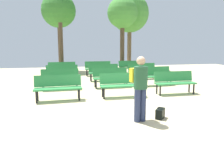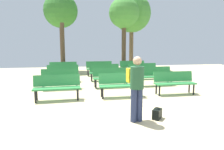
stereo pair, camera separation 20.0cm
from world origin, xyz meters
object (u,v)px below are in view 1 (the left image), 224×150
(bench_r2_c2, at_px, (142,70))
(tree_0, at_px, (130,14))
(bench_r3_c2, at_px, (131,67))
(bench_r0_c0, at_px, (58,86))
(bench_r2_c1, at_px, (104,71))
(bench_r3_c1, at_px, (98,67))
(bench_r2_c0, at_px, (62,72))
(visitor_with_backpack, at_px, (140,85))
(bench_r1_c2, at_px, (155,75))
(bench_r3_c0, at_px, (62,68))
(bench_r1_c0, at_px, (60,78))
(tree_1, at_px, (59,11))
(bench_r0_c1, at_px, (122,83))
(tree_2, at_px, (122,14))
(bench_r1_c1, at_px, (111,76))
(handbag, at_px, (160,113))
(bench_r0_c2, at_px, (175,81))
(tree_3, at_px, (61,49))

(bench_r2_c2, xyz_separation_m, tree_0, (0.57, 4.73, 3.71))
(bench_r3_c2, bearing_deg, bench_r0_c0, -128.24)
(bench_r2_c1, height_order, bench_r3_c1, same)
(bench_r2_c0, height_order, visitor_with_backpack, visitor_with_backpack)
(bench_r1_c2, distance_m, bench_r2_c2, 1.80)
(bench_r3_c2, bearing_deg, bench_r2_c2, -86.20)
(bench_r2_c2, height_order, bench_r3_c0, same)
(bench_r2_c0, height_order, bench_r2_c1, same)
(bench_r1_c0, distance_m, tree_1, 7.35)
(bench_r3_c0, height_order, bench_r3_c2, same)
(bench_r0_c1, bearing_deg, bench_r2_c0, 123.60)
(bench_r1_c0, height_order, bench_r2_c2, same)
(tree_2, bearing_deg, bench_r2_c0, -141.78)
(bench_r1_c2, bearing_deg, bench_r2_c2, 87.86)
(bench_r0_c1, xyz_separation_m, bench_r3_c1, (-0.20, 5.30, 0.00))
(bench_r1_c1, height_order, tree_2, tree_2)
(tree_0, height_order, handbag, tree_0)
(bench_r1_c1, height_order, bench_r2_c0, same)
(bench_r2_c2, height_order, visitor_with_backpack, visitor_with_backpack)
(bench_r2_c1, height_order, bench_r3_c2, same)
(tree_2, bearing_deg, bench_r0_c0, -120.63)
(bench_r0_c2, xyz_separation_m, tree_2, (-0.52, 6.50, 3.42))
(bench_r1_c2, xyz_separation_m, bench_r3_c0, (-4.45, 3.43, 0.00))
(bench_r3_c1, distance_m, bench_r3_c2, 2.15)
(bench_r0_c0, relative_size, bench_r1_c2, 1.00)
(bench_r2_c0, relative_size, tree_2, 0.32)
(bench_r1_c1, relative_size, handbag, 4.47)
(bench_r1_c2, relative_size, bench_r2_c2, 1.00)
(tree_2, bearing_deg, bench_r3_c1, -145.69)
(bench_r2_c2, xyz_separation_m, visitor_with_backpack, (-2.20, -6.06, 0.43))
(tree_0, height_order, tree_2, tree_0)
(bench_r3_c0, xyz_separation_m, tree_1, (-0.21, 2.84, 3.71))
(bench_r2_c0, xyz_separation_m, bench_r3_c1, (2.09, 1.84, 0.00))
(bench_r2_c1, distance_m, tree_3, 3.75)
(bench_r0_c2, height_order, bench_r1_c2, same)
(bench_r3_c0, bearing_deg, bench_r1_c2, -39.06)
(bench_r1_c0, bearing_deg, bench_r0_c1, -38.81)
(bench_r3_c1, xyz_separation_m, tree_3, (-2.21, 0.94, 1.13))
(bench_r3_c2, bearing_deg, bench_r0_c1, -110.23)
(bench_r2_c0, xyz_separation_m, bench_r2_c1, (2.17, 0.03, 0.00))
(tree_0, xyz_separation_m, tree_3, (-5.06, -2.09, -2.58))
(bench_r3_c0, bearing_deg, tree_2, 16.83)
(bench_r1_c2, relative_size, bench_r2_c1, 1.01)
(bench_r2_c1, xyz_separation_m, tree_0, (2.77, 4.84, 3.71))
(tree_1, height_order, visitor_with_backpack, tree_1)
(bench_r0_c1, relative_size, bench_r0_c2, 1.00)
(bench_r1_c0, xyz_separation_m, bench_r3_c0, (-0.07, 3.50, 0.00))
(bench_r1_c0, distance_m, bench_r3_c2, 5.58)
(tree_0, bearing_deg, tree_3, -157.54)
(tree_0, bearing_deg, bench_r1_c1, -112.54)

